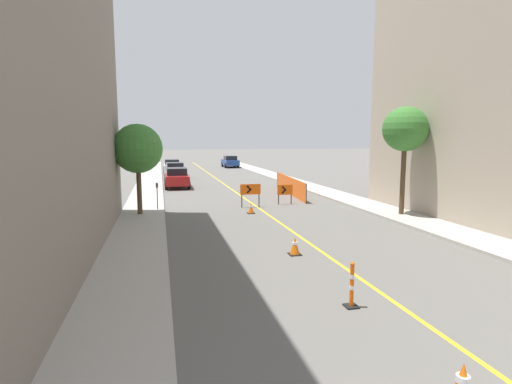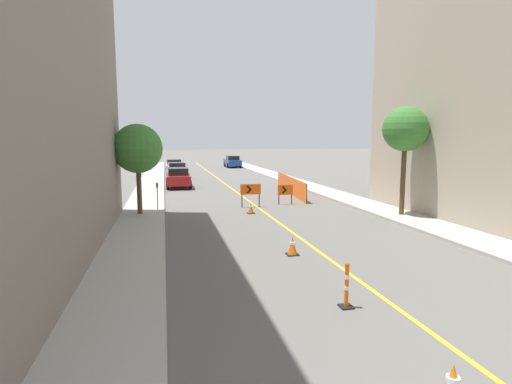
% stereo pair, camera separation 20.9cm
% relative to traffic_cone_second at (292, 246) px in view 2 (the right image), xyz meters
% --- Properties ---
extents(lane_stripe, '(0.12, 66.85, 0.01)m').
position_rel_traffic_cone_second_xyz_m(lane_stripe, '(1.01, 21.61, -0.30)').
color(lane_stripe, gold).
rests_on(lane_stripe, ground_plane).
extents(sidewalk_left, '(2.19, 66.85, 0.13)m').
position_rel_traffic_cone_second_xyz_m(sidewalk_left, '(-5.25, 21.61, -0.24)').
color(sidewalk_left, '#ADA89E').
rests_on(sidewalk_left, ground_plane).
extents(sidewalk_right, '(2.19, 66.85, 0.13)m').
position_rel_traffic_cone_second_xyz_m(sidewalk_right, '(7.27, 21.61, -0.24)').
color(sidewalk_right, '#ADA89E').
rests_on(sidewalk_right, ground_plane).
extents(traffic_cone_second, '(0.40, 0.40, 0.62)m').
position_rel_traffic_cone_second_xyz_m(traffic_cone_second, '(0.00, 0.00, 0.00)').
color(traffic_cone_second, black).
rests_on(traffic_cone_second, ground_plane).
extents(traffic_cone_third, '(0.38, 0.38, 0.56)m').
position_rel_traffic_cone_second_xyz_m(traffic_cone_third, '(0.23, 7.66, -0.03)').
color(traffic_cone_third, black).
rests_on(traffic_cone_third, ground_plane).
extents(delineator_post_front, '(0.30, 0.30, 1.07)m').
position_rel_traffic_cone_second_xyz_m(delineator_post_front, '(-0.11, -4.30, 0.15)').
color(delineator_post_front, black).
rests_on(delineator_post_front, ground_plane).
extents(arrow_barricade_primary, '(1.18, 0.10, 1.32)m').
position_rel_traffic_cone_second_xyz_m(arrow_barricade_primary, '(0.63, 9.55, 0.66)').
color(arrow_barricade_primary, '#EF560C').
rests_on(arrow_barricade_primary, ground_plane).
extents(arrow_barricade_secondary, '(0.93, 0.10, 1.17)m').
position_rel_traffic_cone_second_xyz_m(arrow_barricade_secondary, '(2.86, 10.10, 0.51)').
color(arrow_barricade_secondary, '#EF560C').
rests_on(arrow_barricade_secondary, ground_plane).
extents(safety_mesh_fence, '(0.81, 8.70, 1.21)m').
position_rel_traffic_cone_second_xyz_m(safety_mesh_fence, '(4.52, 14.22, 0.30)').
color(safety_mesh_fence, '#EF560C').
rests_on(safety_mesh_fence, ground_plane).
extents(parked_car_curb_near, '(1.94, 4.31, 1.59)m').
position_rel_traffic_cone_second_xyz_m(parked_car_curb_near, '(-3.04, 20.00, 0.50)').
color(parked_car_curb_near, maroon).
rests_on(parked_car_curb_near, ground_plane).
extents(parked_car_curb_mid, '(2.04, 4.40, 1.59)m').
position_rel_traffic_cone_second_xyz_m(parked_car_curb_mid, '(-2.94, 27.28, 0.50)').
color(parked_car_curb_mid, '#474C51').
rests_on(parked_car_curb_mid, ground_plane).
extents(parked_car_curb_far, '(1.95, 4.35, 1.59)m').
position_rel_traffic_cone_second_xyz_m(parked_car_curb_far, '(-3.00, 33.59, 0.50)').
color(parked_car_curb_far, silver).
rests_on(parked_car_curb_far, ground_plane).
extents(parked_car_opposite_side, '(1.94, 4.34, 1.59)m').
position_rel_traffic_cone_second_xyz_m(parked_car_opposite_side, '(5.06, 41.80, 0.50)').
color(parked_car_opposite_side, navy).
rests_on(parked_car_opposite_side, ground_plane).
extents(parking_meter_near_curb, '(0.12, 0.11, 1.46)m').
position_rel_traffic_cone_second_xyz_m(parking_meter_near_curb, '(-4.51, 9.24, 0.84)').
color(parking_meter_near_curb, '#4C4C51').
rests_on(parking_meter_near_curb, sidewalk_left).
extents(street_tree_left_near, '(2.43, 2.43, 4.47)m').
position_rel_traffic_cone_second_xyz_m(street_tree_left_near, '(-5.36, 8.19, 3.07)').
color(street_tree_left_near, '#4C3823').
rests_on(street_tree_left_near, sidewalk_left).
extents(street_tree_right_near, '(2.18, 2.18, 5.31)m').
position_rel_traffic_cone_second_xyz_m(street_tree_right_near, '(7.38, 5.10, 3.99)').
color(street_tree_right_near, '#4C3823').
rests_on(street_tree_right_near, sidewalk_right).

